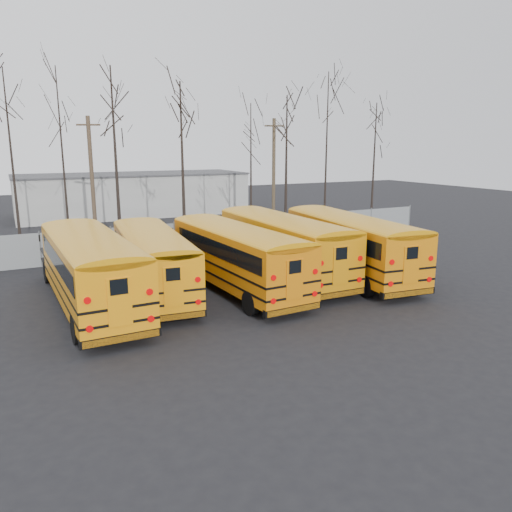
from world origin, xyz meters
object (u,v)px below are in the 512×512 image
bus_b (152,256)px  bus_e (348,240)px  bus_c (235,252)px  bus_a (90,264)px  bus_d (281,241)px  utility_pole_left (92,181)px  utility_pole_right (274,173)px

bus_b → bus_e: bus_e is taller
bus_b → bus_c: bus_c is taller
bus_a → bus_b: bearing=16.9°
bus_c → bus_d: (3.15, 1.09, 0.08)m
bus_c → utility_pole_left: utility_pole_left is taller
bus_b → bus_e: bearing=-1.9°
bus_a → bus_d: size_ratio=1.00×
bus_b → bus_c: size_ratio=0.97×
bus_a → bus_e: size_ratio=0.99×
bus_b → bus_d: size_ratio=0.94×
bus_b → bus_c: 3.93m
bus_a → bus_c: bearing=-3.1°
bus_b → bus_a: bearing=-155.6°
utility_pole_left → utility_pole_right: 14.82m
bus_c → bus_d: 3.33m
bus_d → bus_e: 3.63m
bus_a → utility_pole_left: size_ratio=1.37×
bus_a → bus_d: (9.85, 0.93, 0.01)m
utility_pole_left → bus_a: bearing=-78.1°
bus_b → bus_d: 6.91m
bus_b → utility_pole_left: (-0.49, 13.07, 2.70)m
bus_d → utility_pole_left: bearing=119.5°
bus_a → bus_e: (13.24, -0.38, -0.00)m
bus_c → bus_d: size_ratio=0.97×
bus_e → bus_a: bearing=-175.8°
bus_a → bus_c: bus_a is taller
bus_a → bus_b: bus_a is taller
utility_pole_right → bus_b: bearing=-123.9°
utility_pole_left → utility_pole_right: utility_pole_right is taller
bus_a → utility_pole_right: bearing=39.9°
bus_d → bus_e: (3.39, -1.31, -0.01)m
bus_e → utility_pole_right: size_ratio=1.35×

